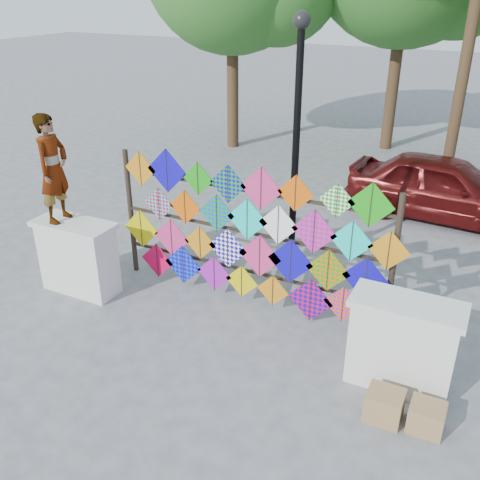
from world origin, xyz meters
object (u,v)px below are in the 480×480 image
at_px(lamppost, 297,128).
at_px(vendor_woman, 53,169).
at_px(kite_rack, 250,237).
at_px(sedan, 444,188).

bearing_deg(lamppost, vendor_woman, -145.96).
bearing_deg(kite_rack, lamppost, 79.82).
bearing_deg(lamppost, sedan, 61.72).
relative_size(kite_rack, vendor_woman, 2.77).
xyz_separation_m(kite_rack, lamppost, (0.23, 1.27, 1.48)).
height_order(vendor_woman, sedan, vendor_woman).
height_order(kite_rack, sedan, kite_rack).
relative_size(vendor_woman, sedan, 0.42).
xyz_separation_m(vendor_woman, sedan, (5.35, 6.09, -1.44)).
bearing_deg(vendor_woman, kite_rack, -80.47).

